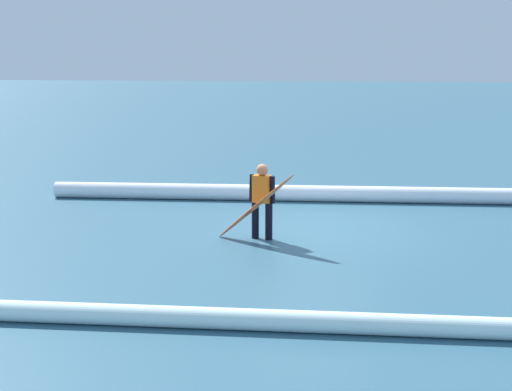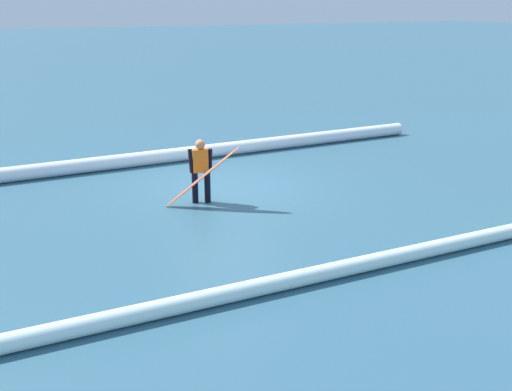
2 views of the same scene
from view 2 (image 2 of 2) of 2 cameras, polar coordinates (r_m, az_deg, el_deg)
The scene contains 5 objects.
ground_plane at distance 15.07m, azimuth -2.73°, elevation 0.77°, with size 179.66×179.66×0.00m, color #325C72.
surfer at distance 13.76m, azimuth -5.14°, elevation 2.59°, with size 0.50×0.29×1.45m.
surfboard at distance 13.47m, azimuth -5.02°, elevation 1.71°, with size 1.63×0.95×1.42m.
wave_crest_foreground at distance 17.87m, azimuth -4.70°, elevation 4.09°, with size 0.39×0.39×14.19m, color white.
wave_crest_midground at distance 9.30m, azimuth -4.73°, elevation -9.54°, with size 0.28×0.28×23.91m, color white.
Camera 2 is at (5.35, 13.38, 4.40)m, focal length 43.19 mm.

